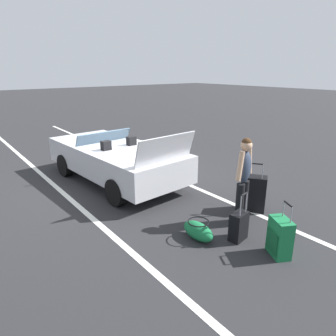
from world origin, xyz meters
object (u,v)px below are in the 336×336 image
Objects in this scene: convertible_car at (111,157)px; suitcase_small_carryon at (238,226)px; suitcase_medium_bright at (280,237)px; traveler_person at (244,177)px; suitcase_large_black at (253,193)px; duffel_bag at (198,231)px.

suitcase_small_carryon is (-4.02, -0.26, -0.34)m from convertible_car.
convertible_car is 4.74m from suitcase_medium_bright.
suitcase_small_carryon is 0.53× the size of traveler_person.
suitcase_medium_bright is 1.01× the size of suitcase_small_carryon.
suitcase_small_carryon is at bearing 109.61° from traveler_person.
traveler_person is at bearing -172.04° from convertible_car.
suitcase_large_black is 1.20× the size of suitcase_small_carryon.
suitcase_large_black is at bearing -85.45° from duffel_bag.
convertible_car is 6.55× the size of duffel_bag.
suitcase_medium_bright is at bearing -163.26° from suitcase_large_black.
suitcase_large_black is 1.18× the size of suitcase_medium_bright.
suitcase_large_black is 0.86m from traveler_person.
convertible_car is 3.63m from duffel_bag.
suitcase_large_black is at bearing -73.41° from suitcase_small_carryon.
traveler_person reaches higher than suitcase_small_carryon.
suitcase_large_black is 1.61× the size of duffel_bag.
suitcase_small_carryon is at bearing -49.86° from suitcase_medium_bright.
duffel_bag is 0.39× the size of traveler_person.
suitcase_small_carryon is 0.69m from duffel_bag.
convertible_car is 2.57× the size of traveler_person.
traveler_person reaches higher than convertible_car.
suitcase_large_black is 1.60m from suitcase_medium_bright.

